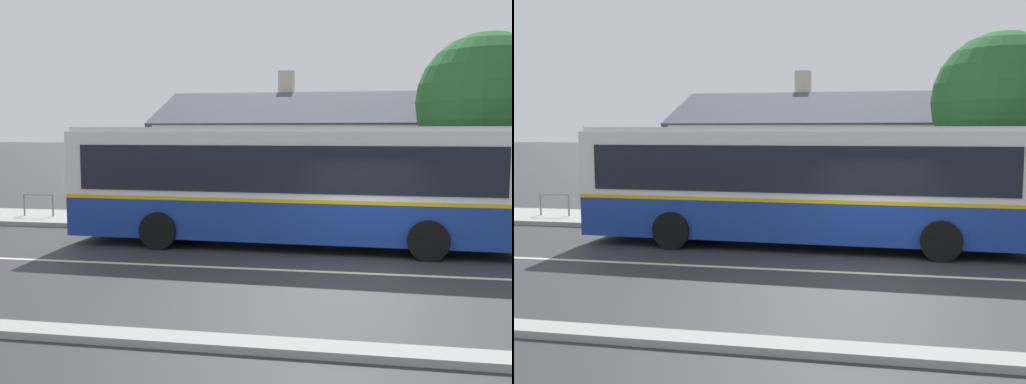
# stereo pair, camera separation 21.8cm
# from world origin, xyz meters

# --- Properties ---
(ground_plane) EXTENTS (300.00, 300.00, 0.00)m
(ground_plane) POSITION_xyz_m (0.00, 0.00, 0.00)
(ground_plane) COLOR #2D2D30
(sidewalk_far) EXTENTS (60.00, 3.00, 0.15)m
(sidewalk_far) POSITION_xyz_m (0.00, 6.00, 0.07)
(sidewalk_far) COLOR #9E9E99
(sidewalk_far) RESTS_ON ground
(curb_near) EXTENTS (60.00, 0.50, 0.12)m
(curb_near) POSITION_xyz_m (0.00, -4.75, 0.06)
(curb_near) COLOR #9E9E99
(curb_near) RESTS_ON ground
(lane_divider_stripe) EXTENTS (60.00, 0.16, 0.01)m
(lane_divider_stripe) POSITION_xyz_m (0.00, 0.00, 0.00)
(lane_divider_stripe) COLOR beige
(lane_divider_stripe) RESTS_ON ground
(community_building) EXTENTS (22.11, 8.21, 5.94)m
(community_building) POSITION_xyz_m (2.50, 13.46, 1.81)
(community_building) COLOR beige
(community_building) RESTS_ON ground
(transit_bus) EXTENTS (11.97, 3.02, 3.24)m
(transit_bus) POSITION_xyz_m (-2.00, 2.90, 1.74)
(transit_bus) COLOR navy
(transit_bus) RESTS_ON ground
(bench_by_building) EXTENTS (1.56, 0.51, 0.94)m
(bench_by_building) POSITION_xyz_m (-7.50, 5.43, 0.56)
(bench_by_building) COLOR #4C4C4C
(bench_by_building) RESTS_ON sidewalk_far
(bench_down_street) EXTENTS (1.72, 0.51, 0.94)m
(bench_down_street) POSITION_xyz_m (-2.71, 5.93, 0.57)
(bench_down_street) COLOR #4C4C4C
(bench_down_street) RESTS_ON sidewalk_far
(street_tree_primary) EXTENTS (4.49, 4.49, 6.31)m
(street_tree_primary) POSITION_xyz_m (3.98, 7.09, 4.05)
(street_tree_primary) COLOR #4C3828
(street_tree_primary) RESTS_ON ground
(bike_rack) EXTENTS (1.16, 0.06, 0.78)m
(bike_rack) POSITION_xyz_m (-11.22, 5.85, 0.68)
(bike_rack) COLOR slate
(bike_rack) RESTS_ON sidewalk_far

